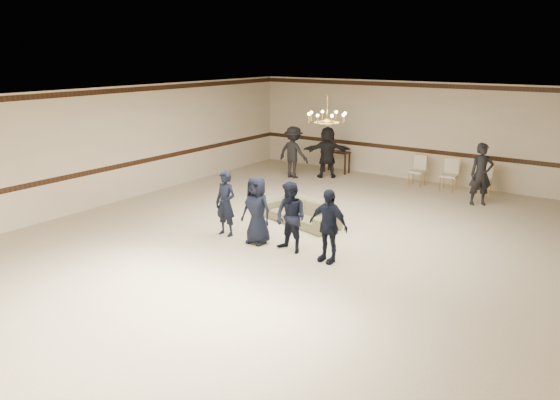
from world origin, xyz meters
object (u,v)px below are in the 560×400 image
(boy_b, at_px, (257,210))
(adult_right, at_px, (481,174))
(adult_mid, at_px, (327,152))
(boy_a, at_px, (226,204))
(settee, at_px, (301,212))
(boy_c, at_px, (291,218))
(chandelier, at_px, (327,108))
(console_table, at_px, (337,162))
(boy_d, at_px, (328,226))
(banquet_chair_right, at_px, (483,180))
(banquet_chair_mid, at_px, (449,175))
(banquet_chair_left, at_px, (417,171))
(adult_left, at_px, (293,152))

(boy_b, distance_m, adult_right, 6.74)
(boy_b, distance_m, adult_mid, 6.59)
(boy_a, relative_size, adult_right, 0.88)
(settee, height_order, adult_mid, adult_mid)
(boy_c, bearing_deg, chandelier, 103.83)
(console_table, bearing_deg, boy_d, -56.78)
(settee, relative_size, adult_right, 1.19)
(boy_c, distance_m, adult_right, 6.36)
(boy_c, xyz_separation_m, console_table, (-2.85, 7.13, -0.37))
(boy_c, bearing_deg, adult_right, 76.55)
(banquet_chair_right, bearing_deg, banquet_chair_mid, -177.87)
(boy_a, relative_size, boy_b, 1.00)
(adult_right, xyz_separation_m, banquet_chair_right, (-0.17, 1.01, -0.38))
(banquet_chair_right, bearing_deg, banquet_chair_left, -177.87)
(boy_a, height_order, banquet_chair_mid, boy_a)
(boy_d, bearing_deg, adult_right, 80.47)
(boy_a, distance_m, boy_b, 0.90)
(settee, bearing_deg, chandelier, 14.88)
(adult_mid, xyz_separation_m, adult_right, (5.10, -0.40, 0.00))
(boy_a, xyz_separation_m, banquet_chair_right, (3.95, 6.93, -0.27))
(boy_c, relative_size, adult_mid, 0.88)
(banquet_chair_right, bearing_deg, boy_b, -111.65)
(boy_a, bearing_deg, adult_mid, 100.05)
(console_table, bearing_deg, chandelier, -58.22)
(banquet_chair_left, bearing_deg, banquet_chair_right, 3.40)
(chandelier, distance_m, banquet_chair_right, 6.19)
(adult_left, bearing_deg, chandelier, 134.38)
(settee, bearing_deg, boy_b, -78.77)
(banquet_chair_left, bearing_deg, settee, -97.35)
(chandelier, distance_m, console_table, 6.53)
(banquet_chair_mid, relative_size, banquet_chair_right, 1.00)
(adult_left, distance_m, banquet_chair_mid, 5.02)
(banquet_chair_mid, bearing_deg, banquet_chair_right, -5.35)
(adult_right, relative_size, console_table, 1.88)
(adult_right, height_order, console_table, adult_right)
(boy_a, height_order, boy_b, same)
(banquet_chair_mid, height_order, console_table, banquet_chair_mid)
(banquet_chair_mid, bearing_deg, boy_b, -111.85)
(boy_d, relative_size, banquet_chair_right, 1.56)
(adult_left, bearing_deg, boy_a, 110.91)
(chandelier, distance_m, adult_left, 5.61)
(chandelier, bearing_deg, adult_mid, 119.51)
(boy_d, bearing_deg, console_table, 121.71)
(boy_d, distance_m, adult_mid, 7.31)
(boy_d, relative_size, banquet_chair_left, 1.56)
(boy_d, relative_size, adult_right, 0.88)
(adult_left, bearing_deg, boy_b, 118.74)
(boy_b, distance_m, console_table, 7.40)
(adult_right, bearing_deg, console_table, 130.89)
(settee, relative_size, adult_mid, 1.19)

